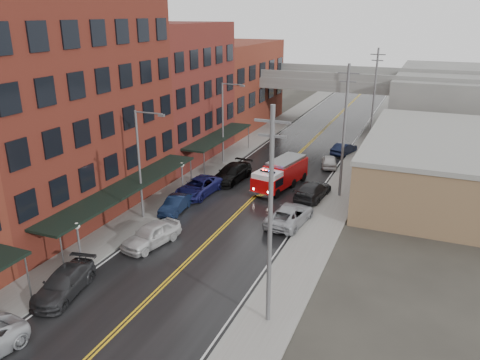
% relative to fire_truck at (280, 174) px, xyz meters
% --- Properties ---
extents(road, '(11.00, 160.00, 0.02)m').
position_rel_fire_truck_xyz_m(road, '(-1.43, -5.12, -1.43)').
color(road, black).
rests_on(road, ground).
extents(sidewalk_left, '(3.00, 160.00, 0.15)m').
position_rel_fire_truck_xyz_m(sidewalk_left, '(-8.73, -5.12, -1.36)').
color(sidewalk_left, slate).
rests_on(sidewalk_left, ground).
extents(sidewalk_right, '(3.00, 160.00, 0.15)m').
position_rel_fire_truck_xyz_m(sidewalk_right, '(5.87, -5.12, -1.36)').
color(sidewalk_right, slate).
rests_on(sidewalk_right, ground).
extents(curb_left, '(0.30, 160.00, 0.15)m').
position_rel_fire_truck_xyz_m(curb_left, '(-7.08, -5.12, -1.36)').
color(curb_left, gray).
rests_on(curb_left, ground).
extents(curb_right, '(0.30, 160.00, 0.15)m').
position_rel_fire_truck_xyz_m(curb_right, '(4.22, -5.12, -1.36)').
color(curb_right, gray).
rests_on(curb_right, ground).
extents(brick_building_b, '(9.00, 20.00, 18.00)m').
position_rel_fire_truck_xyz_m(brick_building_b, '(-14.73, -12.12, 7.56)').
color(brick_building_b, '#592317').
rests_on(brick_building_b, ground).
extents(brick_building_c, '(9.00, 15.00, 15.00)m').
position_rel_fire_truck_xyz_m(brick_building_c, '(-14.73, 5.38, 6.06)').
color(brick_building_c, maroon).
rests_on(brick_building_c, ground).
extents(brick_building_far, '(9.00, 20.00, 12.00)m').
position_rel_fire_truck_xyz_m(brick_building_far, '(-14.73, 22.88, 4.56)').
color(brick_building_far, maroon).
rests_on(brick_building_far, ground).
extents(tan_building, '(14.00, 22.00, 5.00)m').
position_rel_fire_truck_xyz_m(tan_building, '(14.57, 4.88, 1.06)').
color(tan_building, '#8E724C').
rests_on(tan_building, ground).
extents(right_far_block, '(18.00, 30.00, 8.00)m').
position_rel_fire_truck_xyz_m(right_far_block, '(16.57, 34.88, 2.56)').
color(right_far_block, slate).
rests_on(right_far_block, ground).
extents(awning_1, '(2.60, 18.00, 3.09)m').
position_rel_fire_truck_xyz_m(awning_1, '(-8.92, -12.12, 1.55)').
color(awning_1, black).
rests_on(awning_1, ground).
extents(awning_2, '(2.60, 13.00, 3.09)m').
position_rel_fire_truck_xyz_m(awning_2, '(-8.92, 5.38, 1.55)').
color(awning_2, black).
rests_on(awning_2, ground).
extents(globe_lamp_1, '(0.44, 0.44, 3.12)m').
position_rel_fire_truck_xyz_m(globe_lamp_1, '(-7.83, -19.12, 0.88)').
color(globe_lamp_1, '#59595B').
rests_on(globe_lamp_1, ground).
extents(globe_lamp_2, '(0.44, 0.44, 3.12)m').
position_rel_fire_truck_xyz_m(globe_lamp_2, '(-7.83, -5.12, 0.88)').
color(globe_lamp_2, '#59595B').
rests_on(globe_lamp_2, ground).
extents(street_lamp_1, '(2.64, 0.22, 9.00)m').
position_rel_fire_truck_xyz_m(street_lamp_1, '(-7.98, -11.12, 3.75)').
color(street_lamp_1, '#59595B').
rests_on(street_lamp_1, ground).
extents(street_lamp_2, '(2.64, 0.22, 9.00)m').
position_rel_fire_truck_xyz_m(street_lamp_2, '(-7.98, 4.88, 3.75)').
color(street_lamp_2, '#59595B').
rests_on(street_lamp_2, ground).
extents(utility_pole_0, '(1.80, 0.24, 12.00)m').
position_rel_fire_truck_xyz_m(utility_pole_0, '(5.77, -20.12, 4.87)').
color(utility_pole_0, '#59595B').
rests_on(utility_pole_0, ground).
extents(utility_pole_1, '(1.80, 0.24, 12.00)m').
position_rel_fire_truck_xyz_m(utility_pole_1, '(5.77, -0.12, 4.87)').
color(utility_pole_1, '#59595B').
rests_on(utility_pole_1, ground).
extents(utility_pole_2, '(1.80, 0.24, 12.00)m').
position_rel_fire_truck_xyz_m(utility_pole_2, '(5.77, 19.88, 4.87)').
color(utility_pole_2, '#59595B').
rests_on(utility_pole_2, ground).
extents(overpass, '(40.00, 10.00, 7.50)m').
position_rel_fire_truck_xyz_m(overpass, '(-1.43, 26.88, 4.55)').
color(overpass, slate).
rests_on(overpass, ground).
extents(fire_truck, '(3.98, 7.56, 2.65)m').
position_rel_fire_truck_xyz_m(fire_truck, '(0.00, 0.00, 0.00)').
color(fire_truck, '#B50809').
rests_on(fire_truck, ground).
extents(parked_car_left_3, '(2.97, 5.36, 1.47)m').
position_rel_fire_truck_xyz_m(parked_car_left_3, '(-6.43, -22.24, -0.70)').
color(parked_car_left_3, '#28282B').
rests_on(parked_car_left_3, ground).
extents(parked_car_left_4, '(2.96, 5.21, 1.67)m').
position_rel_fire_truck_xyz_m(parked_car_left_4, '(-5.03, -14.83, -0.60)').
color(parked_car_left_4, silver).
rests_on(parked_car_left_4, ground).
extents(parked_car_left_5, '(1.75, 4.22, 1.36)m').
position_rel_fire_truck_xyz_m(parked_car_left_5, '(-6.43, -8.90, -0.76)').
color(parked_car_left_5, black).
rests_on(parked_car_left_5, ground).
extents(parked_car_left_6, '(2.96, 5.76, 1.55)m').
position_rel_fire_truck_xyz_m(parked_car_left_6, '(-6.43, -4.63, -0.66)').
color(parked_car_left_6, '#14154C').
rests_on(parked_car_left_6, ground).
extents(parked_car_left_7, '(2.85, 5.89, 1.65)m').
position_rel_fire_truck_xyz_m(parked_car_left_7, '(-5.10, 0.04, -0.61)').
color(parked_car_left_7, black).
rests_on(parked_car_left_7, ground).
extents(parked_car_right_0, '(3.14, 5.79, 1.54)m').
position_rel_fire_truck_xyz_m(parked_car_right_0, '(3.23, -7.51, -0.67)').
color(parked_car_right_0, '#989A9F').
rests_on(parked_car_right_0, ground).
extents(parked_car_right_1, '(2.72, 5.64, 1.58)m').
position_rel_fire_truck_xyz_m(parked_car_right_1, '(3.57, -1.50, -0.64)').
color(parked_car_right_1, '#232426').
rests_on(parked_car_right_1, ground).
extents(parked_car_right_2, '(2.46, 4.23, 1.35)m').
position_rel_fire_truck_xyz_m(parked_car_right_2, '(3.02, 8.22, -0.76)').
color(parked_car_right_2, silver).
rests_on(parked_car_right_2, ground).
extents(parked_car_right_3, '(2.61, 4.50, 1.40)m').
position_rel_fire_truck_xyz_m(parked_car_right_3, '(3.57, 13.75, -0.73)').
color(parked_car_right_3, black).
rests_on(parked_car_right_3, ground).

